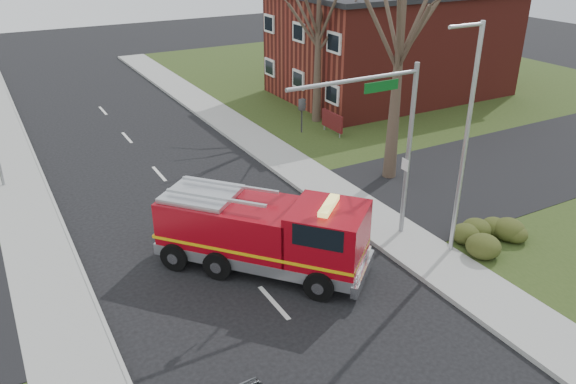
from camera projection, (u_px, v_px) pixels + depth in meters
ground at (274, 303)px, 18.18m from camera, size 120.00×120.00×0.00m
sidewalk_right at (420, 252)px, 20.89m from camera, size 2.40×80.00×0.15m
sidewalk_left at (75, 368)px, 15.39m from camera, size 2.40×80.00×0.15m
brick_building at (392, 43)px, 39.20m from camera, size 15.40×10.40×7.25m
health_center_sign at (332, 121)px, 32.29m from camera, size 0.12×2.00×1.40m
hedge_corner at (497, 233)px, 21.13m from camera, size 2.80×2.00×0.90m
bare_tree_near at (402, 20)px, 23.93m from camera, size 6.00×6.00×12.00m
bare_tree_far at (319, 14)px, 32.08m from camera, size 5.25×5.25×10.50m
traffic_signal_mast at (383, 126)px, 19.65m from camera, size 5.29×0.18×6.80m
streetlight_pole at (465, 138)px, 19.00m from camera, size 1.48×0.16×8.40m
fire_engine at (265, 234)px, 19.54m from camera, size 6.61×7.09×2.92m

